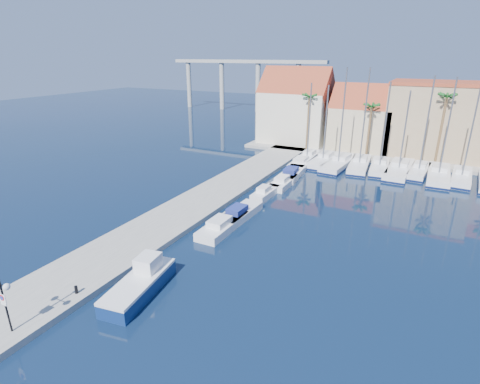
% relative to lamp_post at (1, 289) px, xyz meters
% --- Properties ---
extents(ground, '(260.00, 260.00, 0.00)m').
position_rel_lamp_post_xyz_m(ground, '(7.20, 9.85, -3.43)').
color(ground, black).
rests_on(ground, ground).
extents(quay_west, '(6.00, 77.00, 0.50)m').
position_rel_lamp_post_xyz_m(quay_west, '(-1.80, 23.35, -3.18)').
color(quay_west, gray).
rests_on(quay_west, ground).
extents(shore_north, '(54.00, 16.00, 0.50)m').
position_rel_lamp_post_xyz_m(shore_north, '(17.20, 57.85, -3.18)').
color(shore_north, gray).
rests_on(shore_north, ground).
extents(lamp_post, '(1.52, 0.46, 4.46)m').
position_rel_lamp_post_xyz_m(lamp_post, '(0.00, 0.00, 0.00)').
color(lamp_post, black).
rests_on(lamp_post, quay_west).
extents(bollard, '(0.22, 0.22, 0.55)m').
position_rel_lamp_post_xyz_m(bollard, '(0.32, 4.39, -2.65)').
color(bollard, black).
rests_on(bollard, quay_west).
extents(fishing_boat, '(3.15, 6.83, 2.30)m').
position_rel_lamp_post_xyz_m(fishing_boat, '(3.65, 7.08, -2.67)').
color(fishing_boat, navy).
rests_on(fishing_boat, ground).
extents(motorboat_west_0, '(2.22, 6.91, 1.40)m').
position_rel_lamp_post_xyz_m(motorboat_west_0, '(3.74, 18.46, -2.92)').
color(motorboat_west_0, white).
rests_on(motorboat_west_0, ground).
extents(motorboat_west_1, '(2.26, 6.52, 1.40)m').
position_rel_lamp_post_xyz_m(motorboat_west_1, '(3.88, 21.75, -2.92)').
color(motorboat_west_1, white).
rests_on(motorboat_west_1, ground).
extents(motorboat_west_2, '(1.80, 5.18, 1.40)m').
position_rel_lamp_post_xyz_m(motorboat_west_2, '(3.73, 28.60, -2.92)').
color(motorboat_west_2, white).
rests_on(motorboat_west_2, ground).
extents(motorboat_west_3, '(2.05, 6.26, 1.40)m').
position_rel_lamp_post_xyz_m(motorboat_west_3, '(4.18, 33.31, -2.92)').
color(motorboat_west_3, white).
rests_on(motorboat_west_3, ground).
extents(motorboat_west_4, '(2.84, 7.34, 1.40)m').
position_rel_lamp_post_xyz_m(motorboat_west_4, '(3.86, 37.37, -2.92)').
color(motorboat_west_4, white).
rests_on(motorboat_west_4, ground).
extents(motorboat_west_5, '(2.64, 7.57, 1.40)m').
position_rel_lamp_post_xyz_m(motorboat_west_5, '(3.27, 43.33, -2.92)').
color(motorboat_west_5, white).
rests_on(motorboat_west_5, ground).
extents(sailboat_0, '(2.27, 8.35, 12.00)m').
position_rel_lamp_post_xyz_m(sailboat_0, '(3.33, 46.06, -2.82)').
color(sailboat_0, white).
rests_on(sailboat_0, ground).
extents(sailboat_1, '(3.05, 9.54, 11.78)m').
position_rel_lamp_post_xyz_m(sailboat_1, '(5.97, 45.88, -2.85)').
color(sailboat_1, white).
rests_on(sailboat_1, ground).
extents(sailboat_2, '(3.74, 10.96, 14.27)m').
position_rel_lamp_post_xyz_m(sailboat_2, '(8.49, 45.40, -2.84)').
color(sailboat_2, white).
rests_on(sailboat_2, ground).
extents(sailboat_3, '(3.41, 10.05, 14.27)m').
position_rel_lamp_post_xyz_m(sailboat_3, '(11.30, 46.05, -2.82)').
color(sailboat_3, white).
rests_on(sailboat_3, ground).
extents(sailboat_4, '(3.07, 9.18, 12.50)m').
position_rel_lamp_post_xyz_m(sailboat_4, '(14.15, 46.16, -2.83)').
color(sailboat_4, white).
rests_on(sailboat_4, ground).
extents(sailboat_5, '(3.33, 11.18, 11.46)m').
position_rel_lamp_post_xyz_m(sailboat_5, '(16.82, 45.96, -2.87)').
color(sailboat_5, white).
rests_on(sailboat_5, ground).
extents(sailboat_6, '(2.89, 8.38, 13.42)m').
position_rel_lamp_post_xyz_m(sailboat_6, '(19.38, 46.47, -2.79)').
color(sailboat_6, white).
rests_on(sailboat_6, ground).
extents(sailboat_7, '(2.84, 10.55, 13.32)m').
position_rel_lamp_post_xyz_m(sailboat_7, '(21.82, 45.89, -2.84)').
color(sailboat_7, white).
rests_on(sailboat_7, ground).
extents(sailboat_8, '(2.88, 8.97, 12.99)m').
position_rel_lamp_post_xyz_m(sailboat_8, '(24.56, 46.05, -2.82)').
color(sailboat_8, white).
rests_on(sailboat_8, ground).
extents(building_0, '(12.30, 9.00, 13.50)m').
position_rel_lamp_post_xyz_m(building_0, '(-2.80, 56.85, 3.09)').
color(building_0, beige).
rests_on(building_0, shore_north).
extents(building_1, '(10.30, 8.00, 11.00)m').
position_rel_lamp_post_xyz_m(building_1, '(9.20, 56.85, 1.87)').
color(building_1, tan).
rests_on(building_1, shore_north).
extents(building_2, '(14.20, 10.20, 11.50)m').
position_rel_lamp_post_xyz_m(building_2, '(20.20, 57.85, 2.83)').
color(building_2, tan).
rests_on(building_2, shore_north).
extents(palm_0, '(2.60, 2.60, 10.15)m').
position_rel_lamp_post_xyz_m(palm_0, '(1.20, 51.85, 5.65)').
color(palm_0, brown).
rests_on(palm_0, shore_north).
extents(palm_1, '(2.60, 2.60, 9.15)m').
position_rel_lamp_post_xyz_m(palm_1, '(11.20, 51.85, 4.70)').
color(palm_1, brown).
rests_on(palm_1, shore_north).
extents(palm_2, '(2.60, 2.60, 11.15)m').
position_rel_lamp_post_xyz_m(palm_2, '(21.20, 51.85, 6.59)').
color(palm_2, brown).
rests_on(palm_2, shore_north).
extents(viaduct, '(48.00, 2.20, 14.45)m').
position_rel_lamp_post_xyz_m(viaduct, '(-31.87, 91.85, 6.82)').
color(viaduct, '#9E9E99').
rests_on(viaduct, ground).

